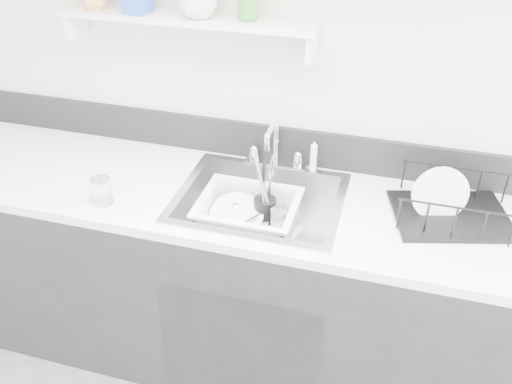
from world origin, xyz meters
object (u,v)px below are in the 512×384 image
(sink, at_px, (259,217))
(dish_rack, at_px, (454,201))
(counter_run, at_px, (259,285))
(wash_tub, at_px, (248,217))

(sink, relative_size, dish_rack, 1.55)
(sink, xyz_separation_m, dish_rack, (0.71, 0.07, 0.16))
(counter_run, bearing_deg, wash_tub, -165.18)
(counter_run, relative_size, sink, 5.00)
(sink, bearing_deg, dish_rack, 5.82)
(counter_run, xyz_separation_m, dish_rack, (0.71, 0.07, 0.53))
(wash_tub, relative_size, dish_rack, 0.93)
(counter_run, height_order, sink, sink)
(dish_rack, bearing_deg, wash_tub, 171.34)
(counter_run, distance_m, sink, 0.37)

